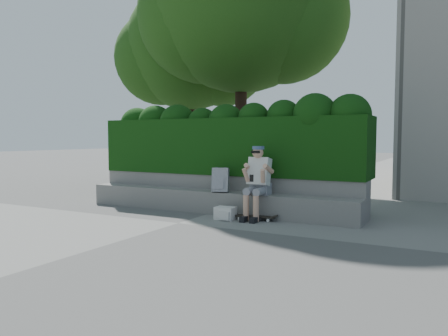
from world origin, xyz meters
The scene contains 10 objects.
ground centered at (0.00, 0.00, 0.00)m, with size 80.00×80.00×0.00m, color slate.
bench_ledge centered at (0.00, 1.25, 0.23)m, with size 6.00×0.45×0.45m, color gray.
planter_wall centered at (0.00, 1.73, 0.38)m, with size 6.00×0.50×0.75m, color gray.
hedge centered at (0.00, 1.95, 1.35)m, with size 6.00×1.00×1.20m, color black.
tree_left centered at (-1.26, 5.14, 5.50)m, with size 5.32×5.32×8.18m.
tree_right centered at (-3.62, 6.08, 4.58)m, with size 4.24×4.24×6.71m.
person centered at (1.09, 1.07, 0.75)m, with size 0.40×0.76×1.38m.
skateboard centered at (1.10, 0.90, 0.07)m, with size 0.81×0.34×0.08m.
backpack_plaid centered at (0.24, 1.15, 0.69)m, with size 0.33×0.18×0.48m, color #ABABB0.
backpack_ground centered at (0.58, 0.71, 0.12)m, with size 0.37×0.26×0.24m, color silver.
Camera 1 is at (4.41, -6.47, 1.54)m, focal length 35.00 mm.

